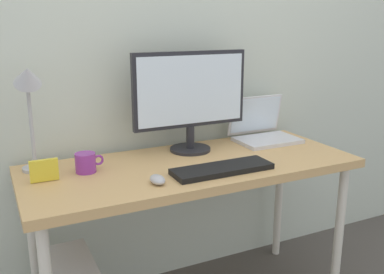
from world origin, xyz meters
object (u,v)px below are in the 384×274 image
at_px(desk_lamp, 29,93).
at_px(coffee_mug, 86,163).
at_px(monitor, 190,95).
at_px(desk, 192,177).
at_px(keyboard, 222,169).
at_px(photo_frame, 44,170).
at_px(mouse, 157,180).
at_px(laptop, 262,129).

distance_m(desk_lamp, coffee_mug, 0.36).
xyz_separation_m(monitor, coffee_mug, (-0.53, -0.09, -0.23)).
bearing_deg(desk, keyboard, -68.77).
xyz_separation_m(desk_lamp, photo_frame, (0.02, -0.13, -0.29)).
height_order(mouse, photo_frame, photo_frame).
bearing_deg(coffee_mug, laptop, 6.21).
height_order(desk, keyboard, keyboard).
xyz_separation_m(desk, photo_frame, (-0.63, 0.04, 0.12)).
relative_size(laptop, mouse, 3.56).
bearing_deg(mouse, coffee_mug, 130.69).
bearing_deg(laptop, monitor, -177.95).
relative_size(desk_lamp, coffee_mug, 3.90).
bearing_deg(keyboard, coffee_mug, 154.73).
height_order(desk, mouse, mouse).
xyz_separation_m(desk_lamp, mouse, (0.41, -0.35, -0.32)).
xyz_separation_m(laptop, coffee_mug, (-0.97, -0.11, -0.02)).
bearing_deg(mouse, desk, 36.68).
xyz_separation_m(keyboard, mouse, (-0.30, -0.01, 0.01)).
distance_m(monitor, keyboard, 0.43).
xyz_separation_m(monitor, photo_frame, (-0.71, -0.13, -0.23)).
relative_size(desk_lamp, keyboard, 1.08).
relative_size(mouse, photo_frame, 0.82).
xyz_separation_m(mouse, coffee_mug, (-0.22, 0.26, 0.02)).
height_order(laptop, desk_lamp, desk_lamp).
xyz_separation_m(laptop, mouse, (-0.74, -0.36, -0.04)).
relative_size(laptop, desk_lamp, 0.68).
distance_m(keyboard, coffee_mug, 0.58).
height_order(desk, laptop, laptop).
relative_size(monitor, mouse, 6.42).
relative_size(monitor, desk_lamp, 1.22).
bearing_deg(photo_frame, monitor, 10.64).
height_order(keyboard, coffee_mug, coffee_mug).
bearing_deg(desk_lamp, monitor, -0.07).
bearing_deg(desk_lamp, mouse, -40.20).
xyz_separation_m(keyboard, photo_frame, (-0.70, 0.20, 0.04)).
xyz_separation_m(desk, monitor, (0.07, 0.17, 0.35)).
bearing_deg(keyboard, laptop, 38.31).
bearing_deg(coffee_mug, desk, -10.17).
relative_size(keyboard, photo_frame, 4.00).
xyz_separation_m(laptop, photo_frame, (-1.14, -0.15, -0.01)).
distance_m(coffee_mug, photo_frame, 0.18).
height_order(monitor, desk_lamp, monitor).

